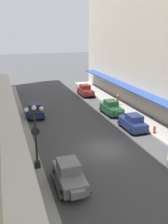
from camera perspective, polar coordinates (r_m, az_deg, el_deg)
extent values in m
plane|color=#424244|center=(23.79, 4.62, -8.43)|extent=(200.00, 200.00, 0.00)
cube|color=#99968E|center=(22.20, -13.84, -10.79)|extent=(3.00, 60.00, 0.15)
cube|color=white|center=(20.95, -16.07, -3.94)|extent=(1.80, 54.00, 0.16)
cube|color=#19234C|center=(28.34, 10.92, -2.59)|extent=(1.70, 3.90, 0.80)
cube|color=#19234C|center=(27.88, 11.26, -1.32)|extent=(1.44, 1.70, 0.70)
cube|color=#8C9EA8|center=(27.88, 11.26, -1.32)|extent=(1.37, 1.67, 0.42)
cube|color=#19234C|center=(30.08, 8.97, -1.15)|extent=(0.94, 0.36, 0.52)
cube|color=black|center=(28.02, 9.18, -3.43)|extent=(0.24, 3.51, 0.12)
cube|color=black|center=(28.91, 12.53, -2.95)|extent=(0.24, 3.51, 0.12)
cylinder|color=black|center=(29.24, 8.20, -2.62)|extent=(0.22, 0.68, 0.68)
cylinder|color=black|center=(29.97, 10.97, -2.25)|extent=(0.22, 0.68, 0.68)
cylinder|color=black|center=(27.01, 10.77, -4.55)|extent=(0.22, 0.68, 0.68)
cylinder|color=black|center=(27.80, 13.69, -4.10)|extent=(0.22, 0.68, 0.68)
cube|color=#193D23|center=(33.06, 6.24, 0.67)|extent=(1.81, 3.95, 0.80)
cube|color=#193D23|center=(33.06, 6.09, 2.03)|extent=(1.49, 1.74, 0.70)
cube|color=#8C9EA8|center=(33.06, 6.09, 2.03)|extent=(1.41, 1.70, 0.42)
cube|color=#193D23|center=(31.25, 7.96, -0.35)|extent=(0.94, 0.39, 0.52)
cube|color=black|center=(33.57, 7.68, 0.31)|extent=(0.34, 3.52, 0.12)
cube|color=black|center=(32.76, 4.73, -0.04)|extent=(0.34, 3.52, 0.12)
cylinder|color=black|center=(32.39, 8.56, -0.55)|extent=(0.24, 0.69, 0.68)
cylinder|color=black|center=(31.68, 5.99, -0.87)|extent=(0.24, 0.69, 0.68)
cylinder|color=black|center=(34.69, 6.43, 0.81)|extent=(0.24, 0.69, 0.68)
cylinder|color=black|center=(34.02, 3.99, 0.54)|extent=(0.24, 0.69, 0.68)
cube|color=#591919|center=(42.24, 0.36, 4.65)|extent=(1.78, 3.93, 0.80)
cube|color=#591919|center=(42.30, 0.25, 5.71)|extent=(1.47, 1.73, 0.70)
cube|color=#8C9EA8|center=(42.30, 0.25, 5.71)|extent=(1.40, 1.69, 0.42)
cube|color=#591919|center=(40.29, 1.40, 4.05)|extent=(0.94, 0.38, 0.52)
cube|color=black|center=(42.64, 1.57, 4.33)|extent=(0.31, 3.51, 0.12)
cube|color=black|center=(42.02, -0.86, 4.12)|extent=(0.31, 3.51, 0.12)
cylinder|color=black|center=(41.38, 2.06, 3.78)|extent=(0.23, 0.68, 0.68)
cylinder|color=black|center=(40.83, -0.05, 3.59)|extent=(0.23, 0.68, 0.68)
cylinder|color=black|center=(43.85, 0.75, 4.62)|extent=(0.23, 0.68, 0.68)
cylinder|color=black|center=(43.34, -1.26, 4.45)|extent=(0.23, 0.68, 0.68)
cube|color=slate|center=(18.39, -3.29, -14.41)|extent=(1.77, 3.93, 0.80)
cube|color=slate|center=(18.20, -3.53, -12.02)|extent=(1.47, 1.73, 0.70)
cube|color=#8C9EA8|center=(18.20, -3.53, -12.02)|extent=(1.40, 1.69, 0.42)
cube|color=slate|center=(16.66, -1.40, -18.06)|extent=(0.94, 0.38, 0.52)
cube|color=#393A3D|center=(18.77, -0.37, -14.79)|extent=(0.31, 3.51, 0.12)
cube|color=#393A3D|center=(18.40, -6.25, -15.67)|extent=(0.31, 3.51, 0.12)
cylinder|color=black|center=(17.70, 0.53, -17.38)|extent=(0.23, 0.68, 0.68)
cylinder|color=black|center=(17.37, -4.82, -18.25)|extent=(0.23, 0.68, 0.68)
cylinder|color=black|center=(19.89, -1.95, -13.00)|extent=(0.23, 0.68, 0.68)
cylinder|color=black|center=(19.59, -6.64, -13.65)|extent=(0.23, 0.68, 0.68)
cube|color=#19234C|center=(32.53, -11.01, 0.14)|extent=(1.74, 3.92, 0.80)
cube|color=#19234C|center=(32.07, -11.03, 1.28)|extent=(1.46, 1.71, 0.70)
cube|color=#8C9EA8|center=(32.07, -11.03, 1.28)|extent=(1.38, 1.68, 0.42)
cube|color=#19234C|center=(34.53, -11.47, 1.26)|extent=(0.94, 0.37, 0.52)
cube|color=black|center=(32.54, -12.63, -0.56)|extent=(0.27, 3.51, 0.12)
cube|color=black|center=(32.74, -9.33, -0.24)|extent=(0.27, 3.51, 0.12)
cylinder|color=black|center=(33.87, -12.62, 0.04)|extent=(0.23, 0.68, 0.68)
cylinder|color=black|center=(34.03, -9.92, 0.30)|extent=(0.23, 0.68, 0.68)
cylinder|color=black|center=(31.29, -12.11, -1.44)|extent=(0.23, 0.68, 0.68)
cylinder|color=black|center=(31.46, -9.19, -1.15)|extent=(0.23, 0.68, 0.68)
cube|color=black|center=(20.84, -10.46, -11.57)|extent=(0.44, 0.44, 0.50)
cylinder|color=black|center=(19.79, -10.85, -5.65)|extent=(0.16, 0.16, 4.20)
cube|color=black|center=(19.05, -11.22, 0.14)|extent=(1.10, 0.10, 0.10)
sphere|color=white|center=(18.94, -12.90, 0.50)|extent=(0.32, 0.32, 0.32)
sphere|color=white|center=(19.06, -9.62, 0.82)|extent=(0.32, 0.32, 0.32)
sphere|color=white|center=(18.96, -11.27, 0.95)|extent=(0.36, 0.36, 0.36)
cylinder|color=black|center=(19.59, -10.94, -4.31)|extent=(0.64, 0.18, 0.64)
cylinder|color=silver|center=(19.68, -10.98, -4.20)|extent=(0.56, 0.02, 0.56)
cylinder|color=#B21E19|center=(27.69, 15.61, -3.99)|extent=(0.24, 0.24, 0.70)
sphere|color=#B21E19|center=(27.55, 15.67, -3.28)|extent=(0.20, 0.20, 0.20)
cylinder|color=#4C4238|center=(28.14, -16.02, -3.50)|extent=(0.24, 0.24, 0.85)
cube|color=maroon|center=(27.90, -16.14, -2.15)|extent=(0.36, 0.22, 0.56)
sphere|color=brown|center=(27.76, -16.22, -1.38)|extent=(0.22, 0.22, 0.22)
cylinder|color=#2D2D33|center=(33.67, -17.16, -0.02)|extent=(0.24, 0.24, 0.85)
cube|color=#26262D|center=(33.47, -17.27, 1.12)|extent=(0.36, 0.22, 0.56)
sphere|color=brown|center=(33.36, -17.34, 1.78)|extent=(0.22, 0.22, 0.22)
cylinder|color=#4C4238|center=(36.64, 7.57, 2.10)|extent=(0.24, 0.24, 0.85)
cube|color=maroon|center=(36.45, 7.62, 3.16)|extent=(0.36, 0.22, 0.56)
sphere|color=beige|center=(36.35, 7.64, 3.77)|extent=(0.22, 0.22, 0.22)
cylinder|color=#2D2D33|center=(20.35, -12.77, -11.94)|extent=(0.24, 0.24, 0.85)
cube|color=white|center=(20.01, -12.91, -10.19)|extent=(0.36, 0.22, 0.56)
sphere|color=tan|center=(19.83, -12.99, -9.17)|extent=(0.22, 0.22, 0.22)
cylinder|color=black|center=(19.78, -13.02, -8.86)|extent=(0.28, 0.28, 0.04)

